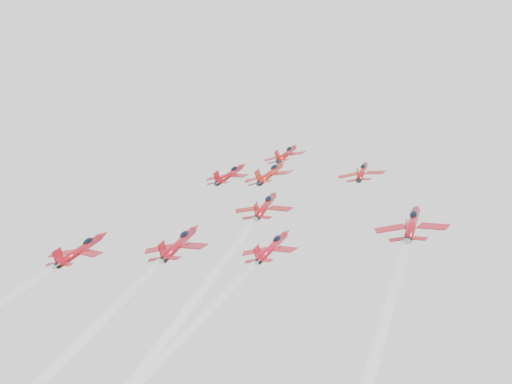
% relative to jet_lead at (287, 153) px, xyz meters
% --- Properties ---
extents(jet_lead, '(9.24, 11.75, 7.74)m').
position_rel_jet_lead_xyz_m(jet_lead, '(0.00, 0.00, 0.00)').
color(jet_lead, '#9B0E10').
extents(jet_row2_left, '(9.33, 11.86, 7.81)m').
position_rel_jet_lead_xyz_m(jet_row2_left, '(-8.53, -9.15, -5.63)').
color(jet_row2_left, maroon).
extents(jet_row2_center, '(10.05, 12.79, 8.42)m').
position_rel_jet_lead_xyz_m(jet_row2_center, '(0.76, -10.93, -6.73)').
color(jet_row2_center, '#AB1B10').
extents(jet_row2_right, '(8.40, 10.68, 7.03)m').
position_rel_jet_lead_xyz_m(jet_row2_right, '(19.33, -14.96, -9.22)').
color(jet_row2_right, '#A2120F').
extents(jet_center, '(9.75, 90.80, 56.59)m').
position_rel_jet_lead_xyz_m(jet_center, '(6.02, -66.86, -41.24)').
color(jet_center, '#A81013').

